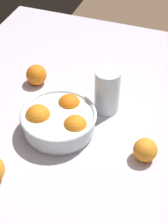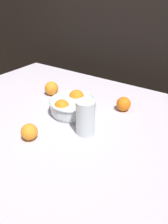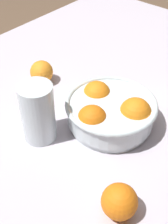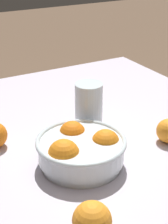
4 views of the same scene
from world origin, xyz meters
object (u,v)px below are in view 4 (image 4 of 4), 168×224
(fruit_bowl, at_px, (81,149))
(juice_glass, at_px, (89,111))
(orange_loose_aside, at_px, (168,131))
(orange_loose_near_bowl, at_px, (92,221))

(fruit_bowl, xyz_separation_m, juice_glass, (0.15, -0.11, 0.02))
(orange_loose_aside, bearing_deg, juice_glass, 44.99)
(fruit_bowl, xyz_separation_m, orange_loose_aside, (-0.02, -0.28, -0.01))
(fruit_bowl, distance_m, juice_glass, 0.18)
(orange_loose_near_bowl, relative_size, orange_loose_aside, 1.13)
(juice_glass, distance_m, orange_loose_aside, 0.24)
(orange_loose_near_bowl, bearing_deg, juice_glass, -28.95)
(fruit_bowl, height_order, juice_glass, juice_glass)
(juice_glass, xyz_separation_m, orange_loose_near_bowl, (-0.38, 0.21, -0.03))
(juice_glass, relative_size, orange_loose_near_bowl, 1.93)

